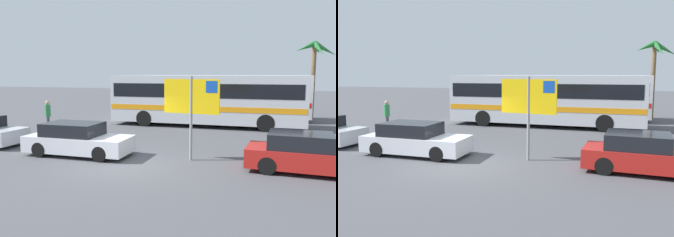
{
  "view_description": "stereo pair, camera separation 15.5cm",
  "coord_description": "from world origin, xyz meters",
  "views": [
    {
      "loc": [
        5.2,
        -11.3,
        3.32
      ],
      "look_at": [
        0.66,
        3.59,
        1.3
      ],
      "focal_mm": 37.46,
      "sensor_mm": 36.0,
      "label": 1
    },
    {
      "loc": [
        5.35,
        -11.25,
        3.32
      ],
      "look_at": [
        0.66,
        3.59,
        1.3
      ],
      "focal_mm": 37.46,
      "sensor_mm": 36.0,
      "label": 2
    }
  ],
  "objects": [
    {
      "name": "ground",
      "position": [
        0.0,
        0.0,
        0.0
      ],
      "size": [
        120.0,
        120.0,
        0.0
      ],
      "primitive_type": "plane",
      "color": "#4C4C51"
    },
    {
      "name": "bus_front_coach",
      "position": [
        1.09,
        10.33,
        1.78
      ],
      "size": [
        11.87,
        2.65,
        3.17
      ],
      "color": "silver",
      "rests_on": "ground"
    },
    {
      "name": "bus_rear_coach",
      "position": [
        1.65,
        14.31,
        1.78
      ],
      "size": [
        11.87,
        2.65,
        3.17
      ],
      "color": "white",
      "rests_on": "ground"
    },
    {
      "name": "ferry_sign",
      "position": [
        2.25,
        1.52,
        2.33
      ],
      "size": [
        2.19,
        0.33,
        3.2
      ],
      "rotation": [
        0.0,
        0.0,
        -0.12
      ],
      "color": "gray",
      "rests_on": "ground"
    },
    {
      "name": "car_red",
      "position": [
        6.26,
        1.06,
        0.63
      ],
      "size": [
        4.07,
        1.97,
        1.32
      ],
      "rotation": [
        0.0,
        0.0,
        -0.06
      ],
      "color": "red",
      "rests_on": "ground"
    },
    {
      "name": "car_white",
      "position": [
        -2.41,
        1.02,
        0.64
      ],
      "size": [
        4.3,
        1.75,
        1.32
      ],
      "rotation": [
        0.0,
        0.0,
        0.0
      ],
      "color": "silver",
      "rests_on": "ground"
    },
    {
      "name": "pedestrian_by_bus",
      "position": [
        -7.16,
        5.69,
        1.05
      ],
      "size": [
        0.32,
        0.32,
        1.77
      ],
      "rotation": [
        0.0,
        0.0,
        0.44
      ],
      "color": "#4C4C51",
      "rests_on": "ground"
    },
    {
      "name": "palm_tree_seaside",
      "position": [
        7.86,
        16.6,
        4.51
      ],
      "size": [
        2.96,
        3.22,
        5.66
      ],
      "color": "brown",
      "rests_on": "ground"
    }
  ]
}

